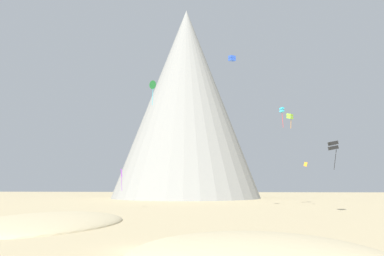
% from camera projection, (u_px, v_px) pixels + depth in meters
% --- Properties ---
extents(ground_plane, '(400.00, 400.00, 0.00)m').
position_uv_depth(ground_plane, '(147.00, 250.00, 27.57)').
color(ground_plane, '#C6B284').
extents(dune_foreground_right, '(18.11, 27.89, 2.35)m').
position_uv_depth(dune_foreground_right, '(46.00, 224.00, 45.30)').
color(dune_foreground_right, '#CCBA8E').
rests_on(dune_foreground_right, ground_plane).
extents(bush_mid_center, '(1.70, 1.70, 1.00)m').
position_uv_depth(bush_mid_center, '(232.00, 244.00, 27.11)').
color(bush_mid_center, '#568442').
rests_on(bush_mid_center, ground_plane).
extents(bush_near_left, '(2.60, 2.60, 0.89)m').
position_uv_depth(bush_near_left, '(235.00, 237.00, 31.26)').
color(bush_near_left, '#568442').
rests_on(bush_near_left, ground_plane).
extents(bush_near_right, '(1.56, 1.56, 0.40)m').
position_uv_depth(bush_near_right, '(371.00, 254.00, 25.09)').
color(bush_near_right, '#477238').
rests_on(bush_near_right, ground_plane).
extents(bush_low_patch, '(3.31, 3.31, 0.77)m').
position_uv_depth(bush_low_patch, '(190.00, 247.00, 26.60)').
color(bush_low_patch, '#386633').
rests_on(bush_low_patch, ground_plane).
extents(rock_massif, '(55.26, 53.09, 66.64)m').
position_uv_depth(rock_massif, '(190.00, 108.00, 134.53)').
color(rock_massif, gray).
rests_on(rock_massif, ground_plane).
extents(kite_cyan_mid, '(1.09, 1.09, 4.26)m').
position_uv_depth(kite_cyan_mid, '(282.00, 110.00, 80.14)').
color(kite_cyan_mid, '#33BCDB').
extents(kite_blue_high, '(1.32, 1.34, 1.02)m').
position_uv_depth(kite_blue_high, '(232.00, 58.00, 66.54)').
color(kite_blue_high, blue).
extents(kite_violet_low, '(0.56, 0.67, 4.29)m').
position_uv_depth(kite_violet_low, '(121.00, 175.00, 74.57)').
color(kite_violet_low, purple).
extents(kite_orange_low, '(0.84, 0.49, 1.00)m').
position_uv_depth(kite_orange_low, '(306.00, 164.00, 82.75)').
color(kite_orange_low, orange).
extents(kite_lime_mid, '(1.51, 1.50, 3.27)m').
position_uv_depth(kite_lime_mid, '(290.00, 116.00, 82.34)').
color(kite_lime_mid, '#8CD133').
extents(kite_green_mid, '(1.48, 1.68, 4.60)m').
position_uv_depth(kite_green_mid, '(152.00, 85.00, 71.09)').
color(kite_green_mid, green).
extents(kite_black_low, '(1.44, 1.37, 4.53)m').
position_uv_depth(kite_black_low, '(333.00, 146.00, 60.84)').
color(kite_black_low, black).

